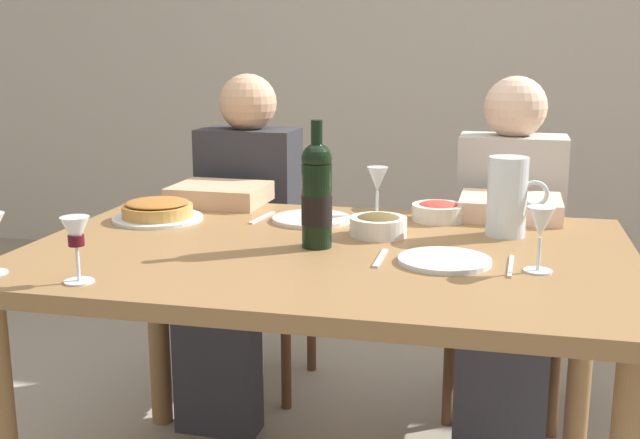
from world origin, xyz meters
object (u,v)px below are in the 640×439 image
olive_bowl (378,224)px  diner_left (239,235)px  dining_table (328,283)px  wine_glass_spare (76,236)px  water_pitcher (507,201)px  salad_bowl (438,211)px  baked_tart (157,211)px  wine_glass_right_diner (541,226)px  wine_bottle (316,195)px  dinner_plate_right_setting (312,219)px  dinner_plate_left_setting (444,260)px  wine_glass_left_diner (377,182)px  diner_right (508,250)px  chair_right (507,266)px  chair_left (262,251)px

olive_bowl → diner_left: (-0.56, 0.48, -0.17)m
dining_table → wine_glass_spare: bearing=-138.2°
water_pitcher → salad_bowl: 0.25m
baked_tart → wine_glass_right_diner: size_ratio=1.76×
wine_bottle → olive_bowl: bearing=49.5°
baked_tart → diner_left: (0.09, 0.44, -0.17)m
water_pitcher → dinner_plate_right_setting: size_ratio=0.92×
wine_bottle → dinner_plate_left_setting: (0.32, -0.07, -0.13)m
wine_glass_left_diner → diner_right: 0.52m
dinner_plate_right_setting → diner_left: 0.51m
wine_glass_spare → dinner_plate_right_setting: bearing=63.4°
wine_glass_spare → dinner_plate_left_setting: bearing=23.8°
water_pitcher → dinner_plate_right_setting: bearing=174.7°
wine_glass_spare → salad_bowl: bearing=48.2°
salad_bowl → olive_bowl: (-0.14, -0.22, 0.00)m
wine_glass_right_diner → dinner_plate_left_setting: bearing=173.3°
diner_right → chair_right: bearing=-89.9°
wine_bottle → wine_glass_right_diner: size_ratio=2.15×
chair_left → wine_glass_left_diner: bearing=137.6°
dinner_plate_right_setting → dinner_plate_left_setting: bearing=-41.5°
water_pitcher → chair_left: bearing=144.2°
dinner_plate_right_setting → diner_right: (0.56, 0.35, -0.15)m
dining_table → wine_glass_right_diner: wine_glass_right_diner is taller
wine_glass_left_diner → diner_left: diner_left is taller
baked_tart → diner_right: diner_right is taller
wine_glass_spare → water_pitcher: bearing=35.7°
wine_glass_left_diner → dinner_plate_left_setting: size_ratio=0.69×
water_pitcher → wine_glass_spare: (-0.89, -0.64, 0.01)m
salad_bowl → dinner_plate_left_setting: salad_bowl is taller
wine_glass_right_diner → wine_glass_spare: size_ratio=1.03×
olive_bowl → diner_right: diner_right is taller
dinner_plate_right_setting → chair_right: 0.85m
wine_glass_right_diner → dinner_plate_right_setting: bearing=148.1°
dinner_plate_right_setting → salad_bowl: bearing=14.7°
wine_bottle → dinner_plate_right_setting: (-0.08, 0.29, -0.13)m
dining_table → olive_bowl: bearing=55.3°
olive_bowl → dinner_plate_right_setting: size_ratio=0.67×
dinner_plate_left_setting → dinner_plate_right_setting: bearing=138.5°
baked_tart → dinner_plate_left_setting: baked_tart is taller
dining_table → diner_right: diner_right is taller
olive_bowl → diner_left: bearing=139.2°
wine_bottle → wine_glass_right_diner: 0.54m
wine_bottle → diner_left: (-0.43, 0.63, -0.28)m
olive_bowl → wine_glass_left_diner: bearing=99.9°
wine_glass_left_diner → wine_glass_spare: 0.94m
water_pitcher → wine_glass_right_diner: 0.34m
wine_glass_right_diner → chair_right: size_ratio=0.17×
water_pitcher → wine_glass_spare: 1.09m
wine_glass_left_diner → diner_right: bearing=33.6°
baked_tart → diner_right: size_ratio=0.22×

